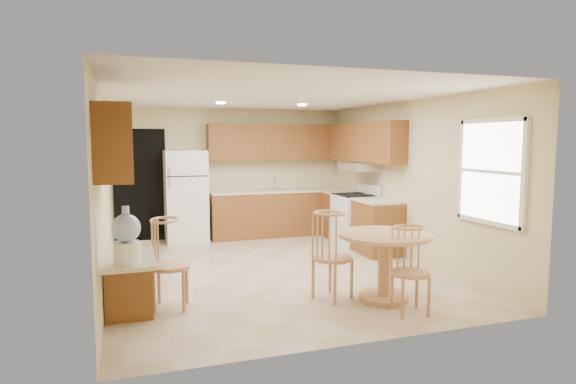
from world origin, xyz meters
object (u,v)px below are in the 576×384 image
object	(u,v)px
refrigerator	(186,196)
stove	(355,219)
chair_table_b	(416,264)
dining_table	(384,257)
chair_table_a	(336,248)
chair_desk	(171,257)
water_crock	(126,238)

from	to	relation	value
refrigerator	stove	size ratio (longest dim) A/B	1.56
stove	chair_table_b	xyz separation A→B (m)	(-1.02, -3.47, 0.10)
stove	dining_table	xyz separation A→B (m)	(-1.07, -2.90, 0.05)
refrigerator	chair_table_a	distance (m)	4.17
chair_table_a	chair_table_b	world-z (taller)	chair_table_a
dining_table	chair_table_b	distance (m)	0.57
chair_desk	water_crock	size ratio (longest dim) A/B	1.91
chair_table_a	water_crock	distance (m)	2.40
chair_table_b	chair_desk	distance (m)	2.65
dining_table	water_crock	xyz separation A→B (m)	(-2.85, -0.40, 0.48)
chair_table_a	chair_desk	bearing A→B (deg)	-126.79
chair_table_a	chair_table_b	size ratio (longest dim) A/B	1.10
stove	chair_desk	world-z (taller)	stove
refrigerator	chair_table_b	bearing A→B (deg)	-68.44
stove	chair_table_b	size ratio (longest dim) A/B	1.16
chair_table_a	chair_desk	xyz separation A→B (m)	(-1.85, 0.28, -0.02)
refrigerator	chair_table_b	world-z (taller)	refrigerator
chair_table_a	chair_table_b	bearing A→B (deg)	11.70
chair_table_b	water_crock	bearing A→B (deg)	5.40
chair_table_b	water_crock	world-z (taller)	water_crock
dining_table	refrigerator	bearing A→B (deg)	113.61
refrigerator	water_crock	bearing A→B (deg)	-103.08
chair_table_a	stove	bearing A→B (deg)	121.23
chair_table_a	water_crock	world-z (taller)	water_crock
stove	water_crock	world-z (taller)	water_crock
water_crock	chair_table_a	bearing A→B (deg)	13.35
dining_table	chair_desk	distance (m)	2.44
chair_desk	chair_table_b	bearing A→B (deg)	81.00
dining_table	water_crock	world-z (taller)	water_crock
dining_table	chair_table_a	distance (m)	0.58
stove	water_crock	xyz separation A→B (m)	(-3.92, -3.30, 0.54)
chair_table_b	chair_desk	world-z (taller)	chair_desk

